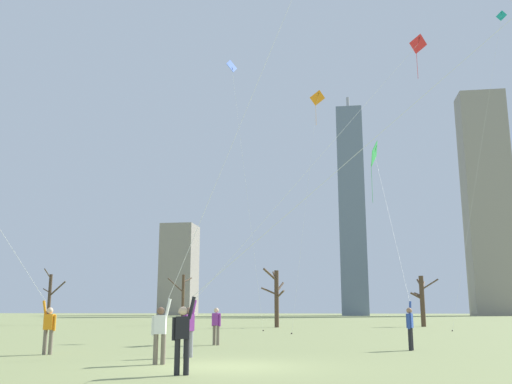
{
  "coord_description": "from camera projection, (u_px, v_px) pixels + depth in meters",
  "views": [
    {
      "loc": [
        3.15,
        -15.9,
        1.56
      ],
      "look_at": [
        0.0,
        6.0,
        6.18
      ],
      "focal_mm": 39.5,
      "sensor_mm": 36.0,
      "label": 1
    }
  ],
  "objects": [
    {
      "name": "ground_plane",
      "position": [
        225.0,
        367.0,
        15.53
      ],
      "size": [
        400.0,
        400.0,
        0.0
      ],
      "primitive_type": "plane",
      "color": "#848E56"
    },
    {
      "name": "kite_flyer_foreground_left_white",
      "position": [
        339.0,
        191.0,
        14.19
      ],
      "size": [
        16.73,
        1.63,
        16.0
      ],
      "color": "black",
      "rests_on": "ground"
    },
    {
      "name": "kite_flyer_midfield_right_green",
      "position": [
        397.0,
        263.0,
        24.84
      ],
      "size": [
        0.78,
        10.13,
        11.22
      ],
      "color": "black",
      "rests_on": "ground"
    },
    {
      "name": "kite_flyer_midfield_left_red",
      "position": [
        235.0,
        271.0,
        20.07
      ],
      "size": [
        10.01,
        9.07,
        15.26
      ],
      "color": "gray",
      "rests_on": "ground"
    },
    {
      "name": "kite_flyer_foreground_right_yellow",
      "position": [
        25.0,
        287.0,
        20.05
      ],
      "size": [
        6.2,
        2.04,
        10.21
      ],
      "color": "#726656",
      "rests_on": "ground"
    },
    {
      "name": "kite_flyer_midfield_center_pink",
      "position": [
        199.0,
        233.0,
        17.27
      ],
      "size": [
        7.32,
        3.23,
        20.39
      ],
      "color": "#726656",
      "rests_on": "ground"
    },
    {
      "name": "bystander_strolling_midfield",
      "position": [
        216.0,
        324.0,
        25.06
      ],
      "size": [
        0.46,
        0.34,
        1.62
      ],
      "color": "#726656",
      "rests_on": "ground"
    },
    {
      "name": "distant_kite_drifting_right_blue",
      "position": [
        235.0,
        91.0,
        41.41
      ],
      "size": [
        2.2,
        4.21,
        19.63
      ],
      "color": "blue",
      "rests_on": "ground"
    },
    {
      "name": "distant_kite_high_overhead_orange",
      "position": [
        316.0,
        113.0,
        40.46
      ],
      "size": [
        2.55,
        2.0,
        17.14
      ],
      "color": "orange",
      "rests_on": "ground"
    },
    {
      "name": "distant_kite_drifting_left_teal",
      "position": [
        495.0,
        55.0,
        45.1
      ],
      "size": [
        6.22,
        1.02,
        25.43
      ],
      "color": "teal",
      "rests_on": "ground"
    },
    {
      "name": "bare_tree_left_of_center",
      "position": [
        183.0,
        298.0,
        56.33
      ],
      "size": [
        2.29,
        2.22,
        4.99
      ],
      "color": "#4C3828",
      "rests_on": "ground"
    },
    {
      "name": "bare_tree_leftmost",
      "position": [
        276.0,
        295.0,
        49.76
      ],
      "size": [
        2.16,
        3.21,
        5.1
      ],
      "color": "#4C3828",
      "rests_on": "ground"
    },
    {
      "name": "bare_tree_far_right_edge",
      "position": [
        50.0,
        298.0,
        57.11
      ],
      "size": [
        2.95,
        2.23,
        5.59
      ],
      "color": "#423326",
      "rests_on": "ground"
    },
    {
      "name": "bare_tree_center",
      "position": [
        422.0,
        299.0,
        51.66
      ],
      "size": [
        2.58,
        2.03,
        4.59
      ],
      "color": "#4C3828",
      "rests_on": "ground"
    },
    {
      "name": "skyline_squat_block",
      "position": [
        352.0,
        210.0,
        145.28
      ],
      "size": [
        6.56,
        10.62,
        57.48
      ],
      "color": "slate",
      "rests_on": "ground"
    },
    {
      "name": "skyline_mid_tower_left",
      "position": [
        179.0,
        270.0,
        150.34
      ],
      "size": [
        8.66,
        9.44,
        23.94
      ],
      "color": "gray",
      "rests_on": "ground"
    },
    {
      "name": "skyline_short_annex",
      "position": [
        488.0,
        201.0,
        142.97
      ],
      "size": [
        11.32,
        7.8,
        57.11
      ],
      "color": "gray",
      "rests_on": "ground"
    }
  ]
}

